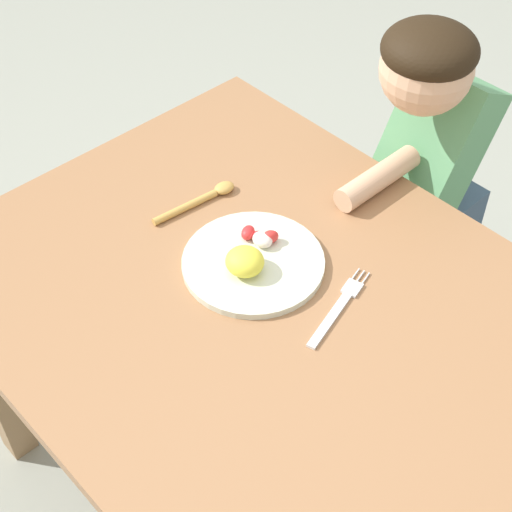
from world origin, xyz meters
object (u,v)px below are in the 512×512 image
spoon (203,198)px  person (426,185)px  plate (252,261)px  fork (338,308)px

spoon → person: (0.22, 0.49, -0.11)m
plate → person: bearing=88.8°
fork → spoon: (-0.39, 0.01, 0.01)m
fork → person: size_ratio=0.20×
fork → spoon: spoon is taller
plate → fork: size_ratio=1.29×
plate → spoon: plate is taller
fork → person: 0.54m
person → plate: bearing=88.8°
plate → person: (0.01, 0.54, -0.12)m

